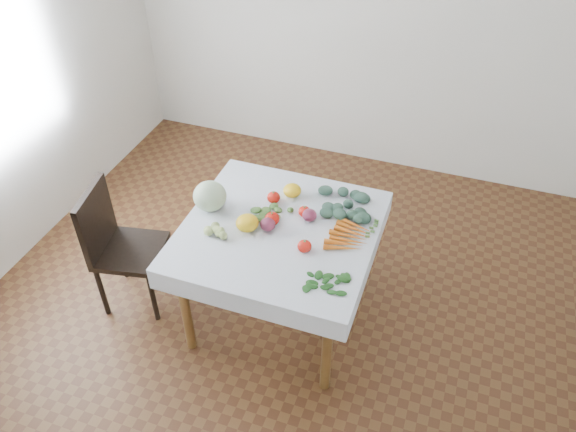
% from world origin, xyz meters
% --- Properties ---
extents(ground, '(4.00, 4.00, 0.00)m').
position_xyz_m(ground, '(0.00, 0.00, 0.00)').
color(ground, '#56361B').
extents(back_wall, '(4.00, 0.04, 2.70)m').
position_xyz_m(back_wall, '(0.00, 2.00, 1.35)').
color(back_wall, white).
rests_on(back_wall, ground).
extents(table, '(1.00, 1.00, 0.75)m').
position_xyz_m(table, '(0.00, 0.00, 0.65)').
color(table, brown).
rests_on(table, ground).
extents(tablecloth, '(1.12, 1.12, 0.01)m').
position_xyz_m(tablecloth, '(0.00, 0.00, 0.75)').
color(tablecloth, white).
rests_on(tablecloth, table).
extents(chair, '(0.47, 0.47, 0.89)m').
position_xyz_m(chair, '(-1.04, -0.20, 0.51)').
color(chair, black).
rests_on(chair, ground).
extents(cabbage, '(0.26, 0.26, 0.18)m').
position_xyz_m(cabbage, '(-0.46, 0.04, 0.85)').
color(cabbage, '#B2C8A8').
rests_on(cabbage, tablecloth).
extents(tomato_a, '(0.09, 0.09, 0.06)m').
position_xyz_m(tomato_a, '(0.10, 0.16, 0.79)').
color(tomato_a, red).
rests_on(tomato_a, tablecloth).
extents(tomato_b, '(0.10, 0.10, 0.07)m').
position_xyz_m(tomato_b, '(-0.12, 0.22, 0.79)').
color(tomato_b, red).
rests_on(tomato_b, tablecloth).
extents(tomato_c, '(0.11, 0.11, 0.07)m').
position_xyz_m(tomato_c, '(0.20, -0.13, 0.79)').
color(tomato_c, red).
rests_on(tomato_c, tablecloth).
extents(tomato_d, '(0.10, 0.10, 0.08)m').
position_xyz_m(tomato_d, '(-0.05, 0.02, 0.79)').
color(tomato_d, red).
rests_on(tomato_d, tablecloth).
extents(heirloom_back, '(0.14, 0.14, 0.08)m').
position_xyz_m(heirloom_back, '(-0.03, 0.32, 0.80)').
color(heirloom_back, yellow).
rests_on(heirloom_back, tablecloth).
extents(heirloom_front, '(0.18, 0.18, 0.09)m').
position_xyz_m(heirloom_front, '(-0.17, -0.07, 0.80)').
color(heirloom_front, yellow).
rests_on(heirloom_front, tablecloth).
extents(onion_a, '(0.10, 0.10, 0.07)m').
position_xyz_m(onion_a, '(0.14, 0.13, 0.79)').
color(onion_a, maroon).
rests_on(onion_a, tablecloth).
extents(onion_b, '(0.12, 0.12, 0.08)m').
position_xyz_m(onion_b, '(-0.06, -0.03, 0.79)').
color(onion_b, maroon).
rests_on(onion_b, tablecloth).
extents(tomatillo_cluster, '(0.13, 0.12, 0.04)m').
position_xyz_m(tomatillo_cluster, '(-0.32, -0.16, 0.78)').
color(tomatillo_cluster, '#AEBD6D').
rests_on(tomatillo_cluster, tablecloth).
extents(carrot_bunch, '(0.22, 0.30, 0.03)m').
position_xyz_m(carrot_bunch, '(0.41, 0.05, 0.77)').
color(carrot_bunch, orange).
rests_on(carrot_bunch, tablecloth).
extents(kale_bunch, '(0.35, 0.33, 0.05)m').
position_xyz_m(kale_bunch, '(0.28, 0.32, 0.78)').
color(kale_bunch, '#375A4A').
rests_on(kale_bunch, tablecloth).
extents(basil_bunch, '(0.27, 0.19, 0.01)m').
position_xyz_m(basil_bunch, '(0.40, -0.32, 0.76)').
color(basil_bunch, '#20581B').
rests_on(basil_bunch, tablecloth).
extents(dill_bunch, '(0.24, 0.19, 0.02)m').
position_xyz_m(dill_bunch, '(-0.08, 0.10, 0.77)').
color(dill_bunch, '#537F3A').
rests_on(dill_bunch, tablecloth).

